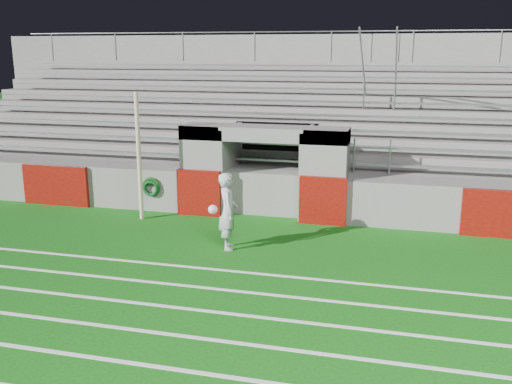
# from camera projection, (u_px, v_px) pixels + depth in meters

# --- Properties ---
(ground) EXTENTS (90.00, 90.00, 0.00)m
(ground) POSITION_uv_depth(u_px,v_px,m) (229.00, 254.00, 13.45)
(ground) COLOR #0E550E
(ground) RESTS_ON ground
(field_post) EXTENTS (0.12, 0.12, 3.59)m
(field_post) POSITION_uv_depth(u_px,v_px,m) (139.00, 157.00, 15.89)
(field_post) COLOR beige
(field_post) RESTS_ON ground
(field_markings) EXTENTS (28.00, 8.09, 0.01)m
(field_markings) POSITION_uv_depth(u_px,v_px,m) (133.00, 363.00, 8.75)
(field_markings) COLOR white
(field_markings) RESTS_ON ground
(stadium_structure) EXTENTS (26.00, 8.48, 5.42)m
(stadium_structure) POSITION_uv_depth(u_px,v_px,m) (293.00, 141.00, 20.59)
(stadium_structure) COLOR slate
(stadium_structure) RESTS_ON ground
(goalkeeper_with_ball) EXTENTS (0.76, 0.79, 1.87)m
(goalkeeper_with_ball) POSITION_uv_depth(u_px,v_px,m) (228.00, 211.00, 13.67)
(goalkeeper_with_ball) COLOR #B5B9C0
(goalkeeper_with_ball) RESTS_ON ground
(hose_coil) EXTENTS (0.58, 0.15, 0.58)m
(hose_coil) POSITION_uv_depth(u_px,v_px,m) (151.00, 187.00, 16.82)
(hose_coil) COLOR #0D3C0C
(hose_coil) RESTS_ON ground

